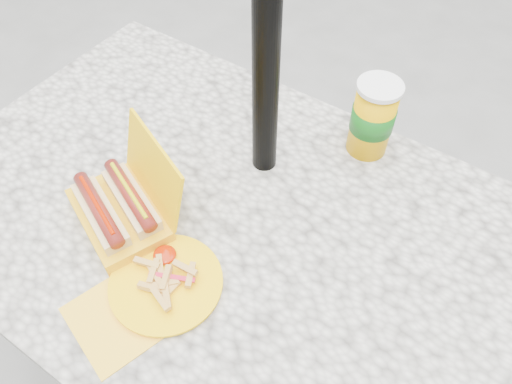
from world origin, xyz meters
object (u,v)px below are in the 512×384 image
Objects in this scene: hotdog_box at (121,209)px; fries_plate at (162,285)px; soda_cup at (373,118)px; umbrella_pole at (267,13)px.

hotdog_box reaches higher than fries_plate.
hotdog_box is 1.49× the size of soda_cup.
umbrella_pole is 0.44m from hotdog_box.
umbrella_pole is at bearing 92.79° from fries_plate.
soda_cup is at bearing 45.16° from umbrella_pole.
fries_plate is at bearing -105.69° from soda_cup.
fries_plate is 1.65× the size of soda_cup.
hotdog_box is at bearing -116.56° from umbrella_pole.
umbrella_pole is 7.77× the size of fries_plate.
soda_cup reaches higher than fries_plate.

